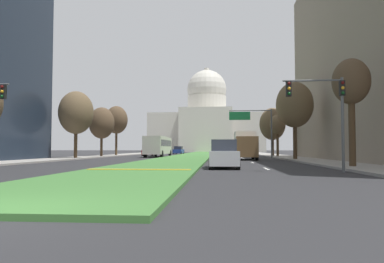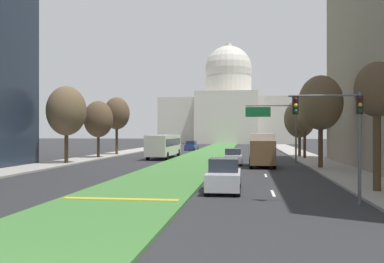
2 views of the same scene
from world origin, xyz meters
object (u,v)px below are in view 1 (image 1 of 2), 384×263
(sedan_midblock, at_px, (220,153))
(sedan_far_horizon, at_px, (179,150))
(overhead_guide_sign, at_px, (255,123))
(street_tree_right_mid, at_px, (295,105))
(traffic_light_near_right, at_px, (327,103))
(street_tree_right_far, at_px, (277,125))
(street_tree_right_near, at_px, (351,84))
(city_bus, at_px, (158,145))
(street_tree_left_distant, at_px, (116,120))
(street_tree_left_far, at_px, (102,123))
(sedan_distant, at_px, (149,151))
(box_truck_delivery, at_px, (245,145))
(street_tree_right_distant, at_px, (272,124))
(sedan_lead_stopped, at_px, (224,155))
(street_tree_left_mid, at_px, (76,113))
(capitol_building, at_px, (207,123))

(sedan_midblock, xyz_separation_m, sedan_far_horizon, (-8.74, 33.00, 0.02))
(overhead_guide_sign, distance_m, street_tree_right_mid, 9.25)
(traffic_light_near_right, height_order, street_tree_right_far, street_tree_right_far)
(traffic_light_near_right, distance_m, street_tree_right_near, 5.08)
(city_bus, bearing_deg, street_tree_left_distant, 145.23)
(street_tree_left_far, relative_size, sedan_far_horizon, 1.68)
(street_tree_right_near, bearing_deg, street_tree_left_far, 133.73)
(sedan_distant, relative_size, sedan_far_horizon, 0.99)
(street_tree_right_near, bearing_deg, box_truck_delivery, 108.47)
(sedan_distant, relative_size, box_truck_delivery, 0.67)
(overhead_guide_sign, distance_m, street_tree_left_far, 22.11)
(street_tree_right_distant, xyz_separation_m, sedan_midblock, (-8.30, -13.59, -4.30))
(street_tree_left_far, bearing_deg, sedan_far_horizon, 71.52)
(street_tree_left_far, height_order, city_bus, street_tree_left_far)
(traffic_light_near_right, relative_size, street_tree_right_far, 0.84)
(street_tree_right_near, relative_size, street_tree_right_mid, 0.85)
(sedan_midblock, relative_size, sedan_far_horizon, 0.98)
(overhead_guide_sign, bearing_deg, sedan_distant, 142.17)
(sedan_midblock, bearing_deg, box_truck_delivery, -37.68)
(street_tree_right_distant, bearing_deg, sedan_far_horizon, 131.27)
(overhead_guide_sign, xyz_separation_m, street_tree_right_mid, (3.38, -8.51, 1.31))
(sedan_lead_stopped, height_order, box_truck_delivery, box_truck_delivery)
(sedan_lead_stopped, relative_size, city_bus, 0.41)
(sedan_lead_stopped, relative_size, sedan_distant, 1.05)
(sedan_distant, bearing_deg, street_tree_left_mid, -104.54)
(traffic_light_near_right, xyz_separation_m, sedan_midblock, (-5.79, 23.06, -3.02))
(street_tree_left_far, bearing_deg, traffic_light_near_right, -53.26)
(overhead_guide_sign, height_order, street_tree_left_far, street_tree_left_far)
(street_tree_right_far, distance_m, street_tree_right_distant, 3.71)
(sedan_distant, height_order, sedan_far_horizon, sedan_far_horizon)
(street_tree_right_far, bearing_deg, capitol_building, 99.68)
(city_bus, bearing_deg, sedan_distant, 109.87)
(street_tree_right_near, xyz_separation_m, sedan_lead_stopped, (-8.33, -0.28, -4.66))
(overhead_guide_sign, xyz_separation_m, box_truck_delivery, (-1.83, -6.80, -2.98))
(street_tree_left_far, xyz_separation_m, sedan_midblock, (17.19, -7.72, -4.18))
(street_tree_left_mid, bearing_deg, box_truck_delivery, -1.03)
(street_tree_right_mid, relative_size, street_tree_left_far, 1.17)
(sedan_lead_stopped, height_order, city_bus, city_bus)
(street_tree_right_distant, bearing_deg, sedan_distant, 168.88)
(box_truck_delivery, bearing_deg, sedan_lead_stopped, -98.82)
(street_tree_right_mid, bearing_deg, sedan_distant, 133.09)
(city_bus, bearing_deg, street_tree_right_distant, 13.40)
(overhead_guide_sign, relative_size, street_tree_right_far, 1.05)
(capitol_building, bearing_deg, sedan_distant, -96.37)
(sedan_distant, distance_m, city_bus, 8.72)
(traffic_light_near_right, relative_size, street_tree_right_distant, 0.68)
(capitol_building, relative_size, street_tree_right_near, 5.52)
(street_tree_right_far, xyz_separation_m, street_tree_left_distant, (-25.59, 5.10, 1.30))
(street_tree_right_near, height_order, sedan_midblock, street_tree_right_near)
(overhead_guide_sign, height_order, street_tree_right_near, street_tree_right_near)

